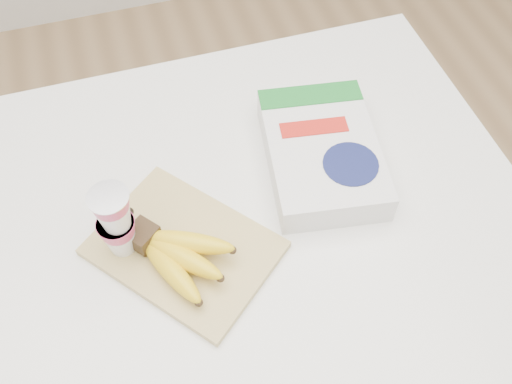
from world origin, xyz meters
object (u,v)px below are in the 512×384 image
cutting_board (184,248)px  bananas (177,254)px  table (198,333)px  yogurt_stack (115,221)px  cereal_box (322,153)px

cutting_board → bananas: 0.04m
table → cutting_board: (0.01, -0.05, 0.49)m
yogurt_stack → cereal_box: bearing=11.9°
table → cereal_box: size_ratio=4.01×
table → bananas: bearing=-97.6°
table → cutting_board: 0.50m
bananas → yogurt_stack: (-0.08, 0.05, 0.06)m
yogurt_stack → table: bearing=11.5°
table → cutting_board: cutting_board is taller
cereal_box → bananas: bearing=-147.3°
bananas → cereal_box: bearing=23.8°
yogurt_stack → cereal_box: size_ratio=0.47×
cereal_box → table: bearing=-159.1°
table → cereal_box: bearing=12.1°
bananas → cereal_box: 0.34m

